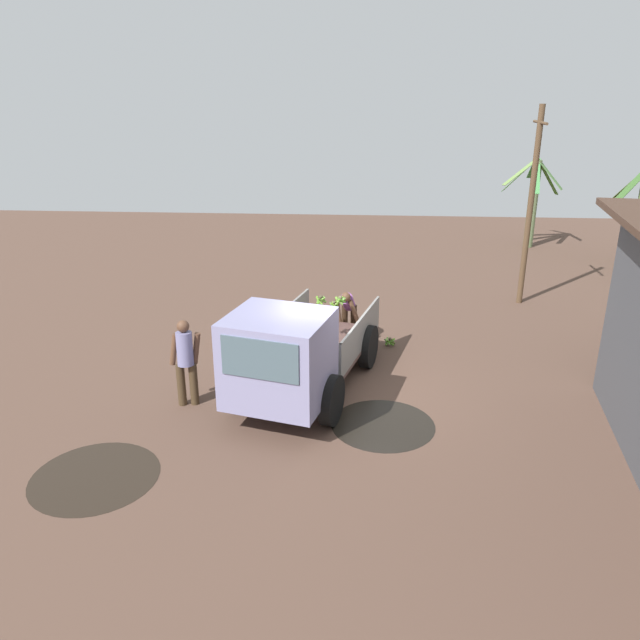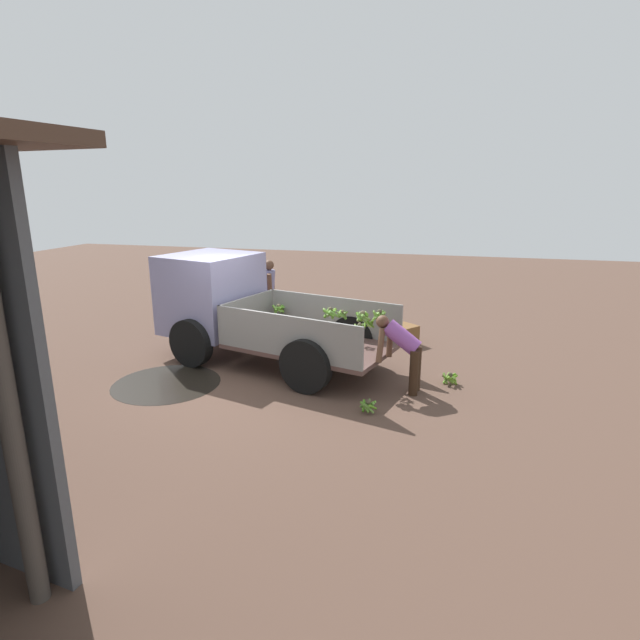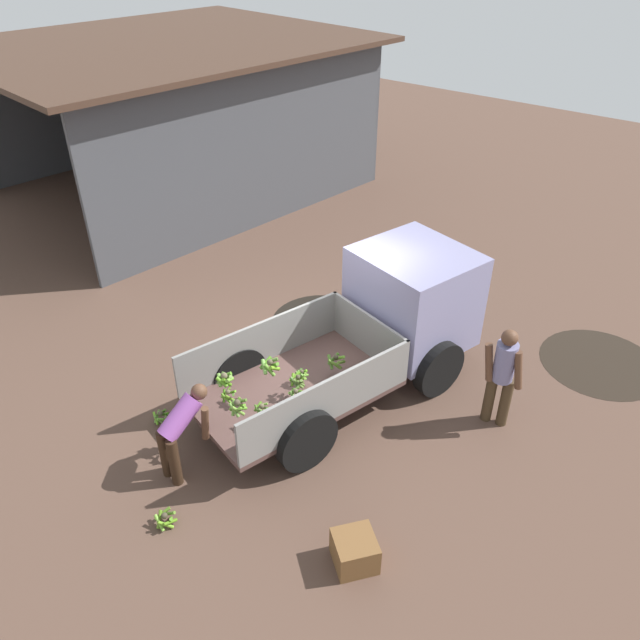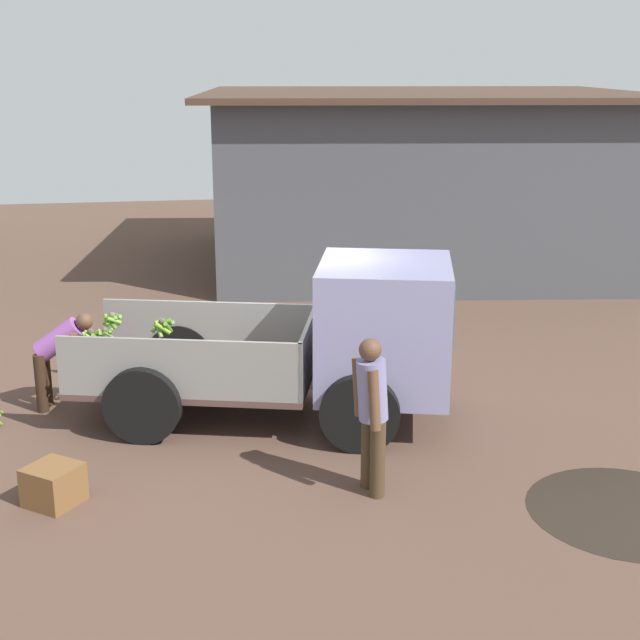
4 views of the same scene
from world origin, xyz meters
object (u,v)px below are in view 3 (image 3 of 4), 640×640
object	(u,v)px
person_worker_loading	(181,428)
banana_bunch_on_ground_1	(165,519)
cargo_truck	(391,316)
banana_bunch_on_ground_0	(161,416)
wooden_crate_0	(355,551)
person_bystander_near_shed	(105,227)
person_foreground_visitor	(503,373)

from	to	relation	value
person_worker_loading	banana_bunch_on_ground_1	size ratio (longest dim) A/B	4.58
cargo_truck	banana_bunch_on_ground_0	xyz separation A→B (m)	(-3.16, 1.98, -0.96)
cargo_truck	person_worker_loading	xyz separation A→B (m)	(-3.55, 0.99, -0.31)
person_worker_loading	wooden_crate_0	bearing A→B (deg)	-78.72
banana_bunch_on_ground_0	banana_bunch_on_ground_1	bearing A→B (deg)	-128.78
person_bystander_near_shed	banana_bunch_on_ground_1	size ratio (longest dim) A/B	5.53
person_foreground_visitor	person_bystander_near_shed	distance (m)	8.69
wooden_crate_0	cargo_truck	bearing A→B (deg)	26.80
person_bystander_near_shed	banana_bunch_on_ground_1	world-z (taller)	person_bystander_near_shed
cargo_truck	banana_bunch_on_ground_1	distance (m)	4.49
cargo_truck	wooden_crate_0	world-z (taller)	cargo_truck
banana_bunch_on_ground_1	wooden_crate_0	size ratio (longest dim) A/B	0.58
person_foreground_visitor	banana_bunch_on_ground_1	xyz separation A→B (m)	(-4.26, 2.45, -0.82)
person_worker_loading	banana_bunch_on_ground_0	world-z (taller)	person_worker_loading
cargo_truck	person_worker_loading	bearing A→B (deg)	179.45
person_foreground_visitor	wooden_crate_0	bearing A→B (deg)	-16.40
person_worker_loading	banana_bunch_on_ground_0	size ratio (longest dim) A/B	4.60
person_worker_loading	person_bystander_near_shed	bearing A→B (deg)	68.86
person_bystander_near_shed	banana_bunch_on_ground_0	world-z (taller)	person_bystander_near_shed
cargo_truck	banana_bunch_on_ground_0	world-z (taller)	cargo_truck
banana_bunch_on_ground_0	person_bystander_near_shed	bearing A→B (deg)	60.90
person_worker_loading	banana_bunch_on_ground_0	distance (m)	1.25
person_bystander_near_shed	wooden_crate_0	size ratio (longest dim) A/B	3.19
person_foreground_visitor	wooden_crate_0	world-z (taller)	person_foreground_visitor
person_foreground_visitor	person_bystander_near_shed	world-z (taller)	person_foreground_visitor
person_foreground_visitor	banana_bunch_on_ground_0	world-z (taller)	person_foreground_visitor
cargo_truck	banana_bunch_on_ground_0	bearing A→B (deg)	162.83
wooden_crate_0	person_worker_loading	bearing A→B (deg)	94.55
person_foreground_visitor	person_worker_loading	distance (m)	4.54
person_worker_loading	banana_bunch_on_ground_0	xyz separation A→B (m)	(0.40, 1.00, -0.64)
banana_bunch_on_ground_1	person_bystander_near_shed	bearing A→B (deg)	58.38
banana_bunch_on_ground_0	wooden_crate_0	xyz separation A→B (m)	(-0.18, -3.67, 0.08)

